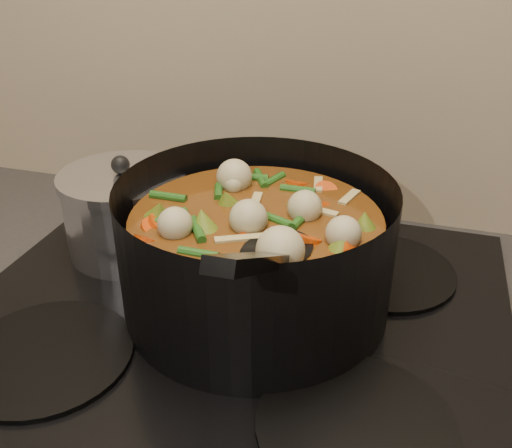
# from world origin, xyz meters

# --- Properties ---
(stovetop) EXTENTS (0.62, 0.54, 0.03)m
(stovetop) POSITION_xyz_m (0.00, 1.93, 0.92)
(stovetop) COLOR black
(stovetop) RESTS_ON counter
(stockpot) EXTENTS (0.35, 0.43, 0.22)m
(stockpot) POSITION_xyz_m (0.02, 1.95, 1.00)
(stockpot) COLOR black
(stockpot) RESTS_ON stovetop
(saucepan) EXTENTS (0.17, 0.17, 0.14)m
(saucepan) POSITION_xyz_m (-0.18, 2.02, 0.99)
(saucepan) COLOR silver
(saucepan) RESTS_ON stovetop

